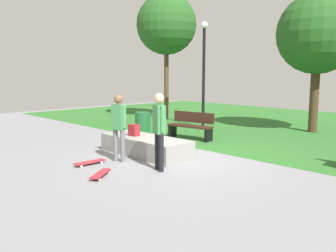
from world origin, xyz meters
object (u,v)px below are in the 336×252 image
(skater_watching, at_px, (119,123))
(tree_tall_oak, at_px, (166,25))
(skateboard_by_ledge, at_px, (90,162))
(skateboard_spare, at_px, (101,174))
(skater_performing_trick, at_px, (159,125))
(backpack_on_ledge, at_px, (134,130))
(concrete_ledge, at_px, (145,146))
(tree_broad_elm, at_px, (318,34))
(lamp_post, at_px, (204,64))
(trash_bin, at_px, (143,122))
(park_bench_far_left, at_px, (191,125))

(skater_watching, height_order, tree_tall_oak, tree_tall_oak)
(skateboard_by_ledge, relative_size, tree_tall_oak, 0.14)
(skateboard_by_ledge, bearing_deg, skateboard_spare, -19.93)
(skater_performing_trick, bearing_deg, backpack_on_ledge, 158.17)
(concrete_ledge, xyz_separation_m, tree_broad_elm, (1.51, 7.01, 3.39))
(skateboard_spare, xyz_separation_m, tree_broad_elm, (0.55, 9.10, 3.57))
(lamp_post, distance_m, trash_bin, 3.51)
(backpack_on_ledge, bearing_deg, tree_tall_oak, -53.51)
(skateboard_by_ledge, height_order, park_bench_far_left, park_bench_far_left)
(skateboard_by_ledge, distance_m, skateboard_spare, 1.11)
(skater_watching, bearing_deg, tree_broad_elm, 80.30)
(skateboard_spare, relative_size, tree_tall_oak, 0.13)
(concrete_ledge, distance_m, tree_broad_elm, 7.93)
(backpack_on_ledge, bearing_deg, tree_broad_elm, -107.86)
(tree_broad_elm, bearing_deg, skater_performing_trick, -90.25)
(lamp_post, height_order, trash_bin, lamp_post)
(concrete_ledge, xyz_separation_m, lamp_post, (-2.22, 5.01, 2.33))
(backpack_on_ledge, bearing_deg, skater_performing_trick, 155.22)
(skateboard_by_ledge, bearing_deg, trash_bin, 124.95)
(concrete_ledge, bearing_deg, backpack_on_ledge, -167.20)
(backpack_on_ledge, bearing_deg, park_bench_far_left, -86.03)
(skater_performing_trick, xyz_separation_m, trash_bin, (-4.42, 3.21, -0.67))
(park_bench_far_left, height_order, tree_tall_oak, tree_tall_oak)
(backpack_on_ledge, height_order, park_bench_far_left, park_bench_far_left)
(tree_broad_elm, bearing_deg, trash_bin, -133.84)
(backpack_on_ledge, bearing_deg, skater_watching, 117.24)
(lamp_post, bearing_deg, tree_broad_elm, 28.23)
(skater_watching, xyz_separation_m, trash_bin, (-3.09, 3.36, -0.61))
(park_bench_far_left, xyz_separation_m, lamp_post, (-1.50, 2.37, 2.10))
(skateboard_by_ledge, distance_m, tree_tall_oak, 10.04)
(skateboard_spare, bearing_deg, trash_bin, 131.14)
(skater_watching, bearing_deg, concrete_ledge, 98.13)
(skater_performing_trick, relative_size, skateboard_spare, 2.32)
(tree_broad_elm, bearing_deg, concrete_ledge, -102.13)
(skater_performing_trick, bearing_deg, trash_bin, 144.04)
(concrete_ledge, distance_m, lamp_post, 5.96)
(concrete_ledge, bearing_deg, skater_watching, -81.87)
(concrete_ledge, distance_m, park_bench_far_left, 2.75)
(tree_tall_oak, bearing_deg, skater_watching, -51.68)
(skater_watching, bearing_deg, park_bench_far_left, 103.25)
(skater_performing_trick, bearing_deg, skater_watching, -173.37)
(skateboard_by_ledge, bearing_deg, lamp_post, 107.55)
(skateboard_by_ledge, bearing_deg, tree_tall_oak, 124.33)
(skater_watching, xyz_separation_m, skateboard_by_ledge, (-0.23, -0.72, -0.93))
(concrete_ledge, xyz_separation_m, skateboard_spare, (0.95, -2.09, -0.18))
(backpack_on_ledge, distance_m, skateboard_spare, 2.47)
(skater_watching, xyz_separation_m, tree_broad_elm, (1.37, 8.00, 2.64))
(lamp_post, bearing_deg, park_bench_far_left, -57.61)
(park_bench_far_left, height_order, tree_broad_elm, tree_broad_elm)
(skateboard_by_ledge, relative_size, lamp_post, 0.19)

